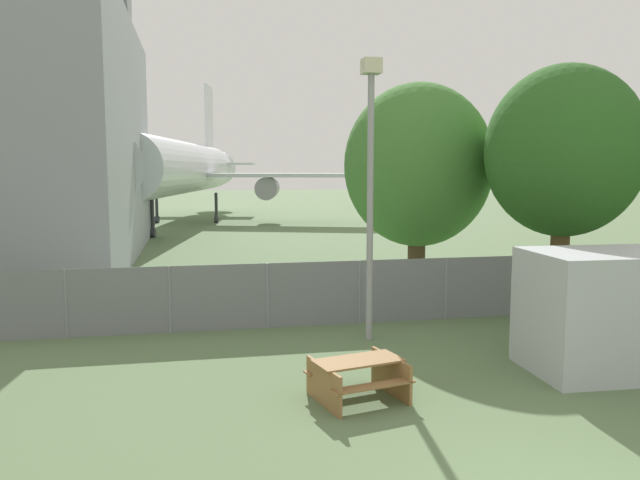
# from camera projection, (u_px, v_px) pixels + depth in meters

# --- Properties ---
(perimeter_fence) EXTENTS (56.07, 0.07, 1.76)m
(perimeter_fence) POSITION_uv_depth(u_px,v_px,m) (359.00, 292.00, 17.18)
(perimeter_fence) COLOR gray
(perimeter_fence) RESTS_ON ground
(airplane) EXTENTS (29.34, 37.01, 12.18)m
(airplane) POSITION_uv_depth(u_px,v_px,m) (183.00, 168.00, 47.92)
(airplane) COLOR silver
(airplane) RESTS_ON ground
(portable_cabin) EXTENTS (3.51, 2.36, 2.55)m
(portable_cabin) POSITION_uv_depth(u_px,v_px,m) (612.00, 311.00, 13.09)
(portable_cabin) COLOR silver
(portable_cabin) RESTS_ON ground
(picnic_bench_near_cabin) EXTENTS (1.89, 1.74, 0.76)m
(picnic_bench_near_cabin) POSITION_uv_depth(u_px,v_px,m) (358.00, 375.00, 11.51)
(picnic_bench_near_cabin) COLOR olive
(picnic_bench_near_cabin) RESTS_ON ground
(tree_near_hangar) EXTENTS (4.51, 4.51, 7.25)m
(tree_near_hangar) POSITION_uv_depth(u_px,v_px,m) (564.00, 152.00, 18.01)
(tree_near_hangar) COLOR brown
(tree_near_hangar) RESTS_ON ground
(tree_left_of_cabin) EXTENTS (5.05, 5.05, 7.16)m
(tree_left_of_cabin) POSITION_uv_depth(u_px,v_px,m) (418.00, 166.00, 21.24)
(tree_left_of_cabin) COLOR #4C3823
(tree_left_of_cabin) RESTS_ON ground
(light_mast) EXTENTS (0.44, 0.44, 6.88)m
(light_mast) POSITION_uv_depth(u_px,v_px,m) (370.00, 168.00, 15.18)
(light_mast) COLOR #99999E
(light_mast) RESTS_ON ground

